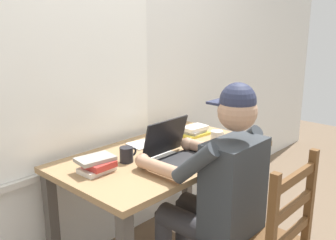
% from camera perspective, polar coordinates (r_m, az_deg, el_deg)
% --- Properties ---
extents(back_wall, '(6.00, 0.08, 2.60)m').
position_cam_1_polar(back_wall, '(2.51, -8.28, 9.58)').
color(back_wall, silver).
rests_on(back_wall, ground).
extents(desk, '(1.31, 0.74, 0.74)m').
position_cam_1_polar(desk, '(2.35, -0.49, -7.28)').
color(desk, '#9E7A51').
rests_on(desk, ground).
extents(seated_person, '(0.50, 0.60, 1.24)m').
position_cam_1_polar(seated_person, '(2.01, 7.28, -9.90)').
color(seated_person, '#33383D').
rests_on(seated_person, ground).
extents(laptop, '(0.33, 0.29, 0.23)m').
position_cam_1_polar(laptop, '(2.17, 1.27, -4.74)').
color(laptop, black).
rests_on(laptop, desk).
extents(computer_mouse, '(0.06, 0.10, 0.03)m').
position_cam_1_polar(computer_mouse, '(2.33, 5.71, -4.41)').
color(computer_mouse, black).
rests_on(computer_mouse, desk).
extents(coffee_mug_white, '(0.12, 0.08, 0.10)m').
position_cam_1_polar(coffee_mug_white, '(2.45, 7.40, -2.71)').
color(coffee_mug_white, silver).
rests_on(coffee_mug_white, desk).
extents(coffee_mug_dark, '(0.11, 0.08, 0.09)m').
position_cam_1_polar(coffee_mug_dark, '(2.17, -6.22, -5.18)').
color(coffee_mug_dark, black).
rests_on(coffee_mug_dark, desk).
extents(book_stack_main, '(0.21, 0.14, 0.06)m').
position_cam_1_polar(book_stack_main, '(2.65, 4.09, -1.66)').
color(book_stack_main, gold).
rests_on(book_stack_main, desk).
extents(book_stack_side, '(0.21, 0.17, 0.08)m').
position_cam_1_polar(book_stack_side, '(2.05, -10.62, -6.59)').
color(book_stack_side, white).
rests_on(book_stack_side, desk).
extents(paper_pile_near_laptop, '(0.23, 0.19, 0.01)m').
position_cam_1_polar(paper_pile_near_laptop, '(2.46, -3.38, -3.58)').
color(paper_pile_near_laptop, white).
rests_on(paper_pile_near_laptop, desk).
extents(paper_pile_back_corner, '(0.23, 0.22, 0.00)m').
position_cam_1_polar(paper_pile_back_corner, '(2.24, -0.64, -5.55)').
color(paper_pile_back_corner, white).
rests_on(paper_pile_back_corner, desk).
extents(landscape_photo_print, '(0.15, 0.13, 0.00)m').
position_cam_1_polar(landscape_photo_print, '(2.60, 9.11, -2.81)').
color(landscape_photo_print, gold).
rests_on(landscape_photo_print, desk).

